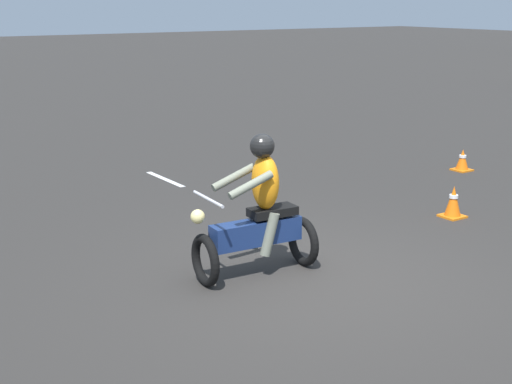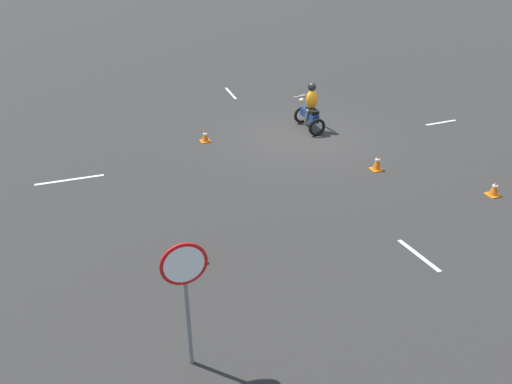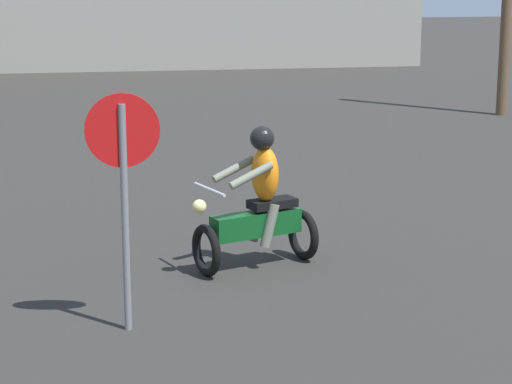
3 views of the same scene
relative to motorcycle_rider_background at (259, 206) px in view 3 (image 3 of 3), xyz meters
name	(u,v)px [view 3 (image 3 of 3)]	position (x,y,z in m)	size (l,w,h in m)	color
motorcycle_rider_background	(259,206)	(0.00, 0.00, 0.00)	(1.55, 1.07, 1.66)	black
stop_sign	(123,164)	(-1.59, -1.77, 0.91)	(0.70, 0.08, 2.30)	slate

